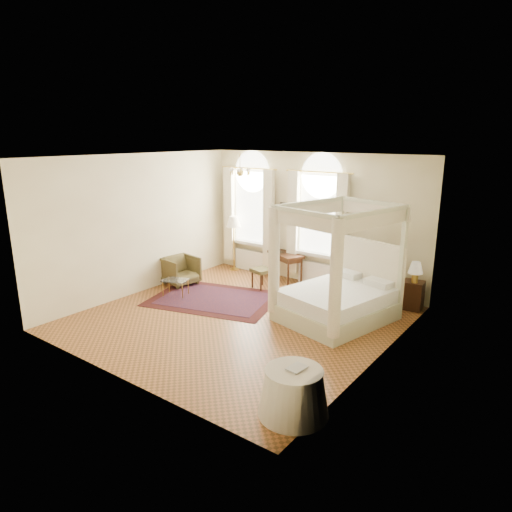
{
  "coord_description": "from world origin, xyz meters",
  "views": [
    {
      "loc": [
        5.57,
        -6.9,
        3.71
      ],
      "look_at": [
        0.14,
        0.4,
        1.28
      ],
      "focal_mm": 32.0,
      "sensor_mm": 36.0,
      "label": 1
    }
  ],
  "objects_px": {
    "stool": "(262,272)",
    "armchair": "(181,271)",
    "side_table": "(294,392)",
    "coffee_table": "(175,281)",
    "writing_desk": "(286,257)",
    "floor_lamp": "(234,224)",
    "canopy_bed": "(336,295)",
    "nightstand": "(412,295)"
  },
  "relations": [
    {
      "from": "floor_lamp",
      "to": "canopy_bed",
      "type": "bearing_deg",
      "value": -21.34
    },
    {
      "from": "armchair",
      "to": "floor_lamp",
      "type": "height_order",
      "value": "floor_lamp"
    },
    {
      "from": "stool",
      "to": "side_table",
      "type": "bearing_deg",
      "value": -49.39
    },
    {
      "from": "side_table",
      "to": "coffee_table",
      "type": "bearing_deg",
      "value": 153.57
    },
    {
      "from": "armchair",
      "to": "side_table",
      "type": "bearing_deg",
      "value": -110.57
    },
    {
      "from": "canopy_bed",
      "to": "writing_desk",
      "type": "xyz_separation_m",
      "value": [
        -2.25,
        1.55,
        0.1
      ]
    },
    {
      "from": "writing_desk",
      "to": "armchair",
      "type": "distance_m",
      "value": 2.71
    },
    {
      "from": "armchair",
      "to": "coffee_table",
      "type": "distance_m",
      "value": 0.86
    },
    {
      "from": "nightstand",
      "to": "writing_desk",
      "type": "distance_m",
      "value": 3.33
    },
    {
      "from": "coffee_table",
      "to": "writing_desk",
      "type": "bearing_deg",
      "value": 59.66
    },
    {
      "from": "armchair",
      "to": "coffee_table",
      "type": "bearing_deg",
      "value": -133.21
    },
    {
      "from": "canopy_bed",
      "to": "nightstand",
      "type": "distance_m",
      "value": 1.9
    },
    {
      "from": "nightstand",
      "to": "coffee_table",
      "type": "xyz_separation_m",
      "value": [
        -4.78,
        -2.51,
        0.04
      ]
    },
    {
      "from": "stool",
      "to": "armchair",
      "type": "xyz_separation_m",
      "value": [
        -1.84,
        -0.98,
        -0.06
      ]
    },
    {
      "from": "writing_desk",
      "to": "coffee_table",
      "type": "bearing_deg",
      "value": -120.34
    },
    {
      "from": "floor_lamp",
      "to": "armchair",
      "type": "bearing_deg",
      "value": -98.14
    },
    {
      "from": "writing_desk",
      "to": "nightstand",
      "type": "bearing_deg",
      "value": 0.0
    },
    {
      "from": "canopy_bed",
      "to": "writing_desk",
      "type": "distance_m",
      "value": 2.73
    },
    {
      "from": "canopy_bed",
      "to": "side_table",
      "type": "relative_size",
      "value": 2.62
    },
    {
      "from": "floor_lamp",
      "to": "side_table",
      "type": "bearing_deg",
      "value": -44.08
    },
    {
      "from": "writing_desk",
      "to": "coffee_table",
      "type": "height_order",
      "value": "writing_desk"
    },
    {
      "from": "nightstand",
      "to": "stool",
      "type": "relative_size",
      "value": 1.19
    },
    {
      "from": "armchair",
      "to": "floor_lamp",
      "type": "bearing_deg",
      "value": 1.29
    },
    {
      "from": "canopy_bed",
      "to": "floor_lamp",
      "type": "distance_m",
      "value": 4.34
    },
    {
      "from": "writing_desk",
      "to": "stool",
      "type": "bearing_deg",
      "value": -100.59
    },
    {
      "from": "nightstand",
      "to": "side_table",
      "type": "height_order",
      "value": "side_table"
    },
    {
      "from": "writing_desk",
      "to": "floor_lamp",
      "type": "relative_size",
      "value": 0.74
    },
    {
      "from": "armchair",
      "to": "floor_lamp",
      "type": "distance_m",
      "value": 2.07
    },
    {
      "from": "armchair",
      "to": "side_table",
      "type": "distance_m",
      "value": 6.13
    },
    {
      "from": "canopy_bed",
      "to": "coffee_table",
      "type": "bearing_deg",
      "value": -165.58
    },
    {
      "from": "stool",
      "to": "floor_lamp",
      "type": "relative_size",
      "value": 0.35
    },
    {
      "from": "stool",
      "to": "coffee_table",
      "type": "height_order",
      "value": "stool"
    },
    {
      "from": "nightstand",
      "to": "floor_lamp",
      "type": "distance_m",
      "value": 5.14
    },
    {
      "from": "canopy_bed",
      "to": "coffee_table",
      "type": "height_order",
      "value": "canopy_bed"
    },
    {
      "from": "stool",
      "to": "side_table",
      "type": "height_order",
      "value": "side_table"
    },
    {
      "from": "nightstand",
      "to": "coffee_table",
      "type": "distance_m",
      "value": 5.4
    },
    {
      "from": "stool",
      "to": "armchair",
      "type": "height_order",
      "value": "armchair"
    },
    {
      "from": "armchair",
      "to": "floor_lamp",
      "type": "relative_size",
      "value": 0.52
    },
    {
      "from": "canopy_bed",
      "to": "stool",
      "type": "bearing_deg",
      "value": 163.42
    },
    {
      "from": "floor_lamp",
      "to": "side_table",
      "type": "height_order",
      "value": "floor_lamp"
    },
    {
      "from": "nightstand",
      "to": "writing_desk",
      "type": "bearing_deg",
      "value": -180.0
    },
    {
      "from": "stool",
      "to": "side_table",
      "type": "xyz_separation_m",
      "value": [
        3.47,
        -4.05,
        -0.09
      ]
    }
  ]
}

